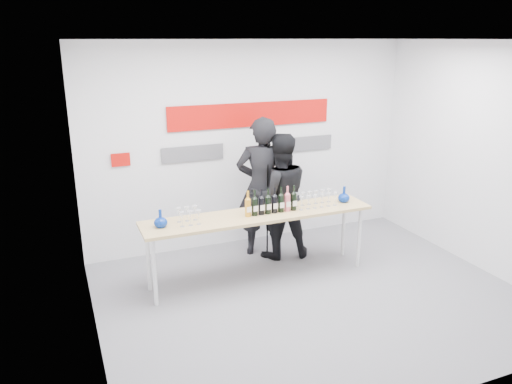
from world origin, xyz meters
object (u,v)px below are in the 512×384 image
mic_stand (267,223)px  tasting_table (259,219)px  presenter_left (262,187)px  presenter_right (279,196)px

mic_stand → tasting_table: bearing=-121.2°
presenter_left → mic_stand: 0.51m
tasting_table → presenter_right: presenter_right is taller
presenter_right → mic_stand: presenter_right is taller
presenter_left → presenter_right: (0.19, -0.17, -0.11)m
presenter_left → presenter_right: presenter_left is taller
presenter_left → presenter_right: bearing=160.8°
tasting_table → presenter_left: (0.35, 0.72, 0.17)m
presenter_left → mic_stand: presenter_left is taller
tasting_table → mic_stand: 0.77m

